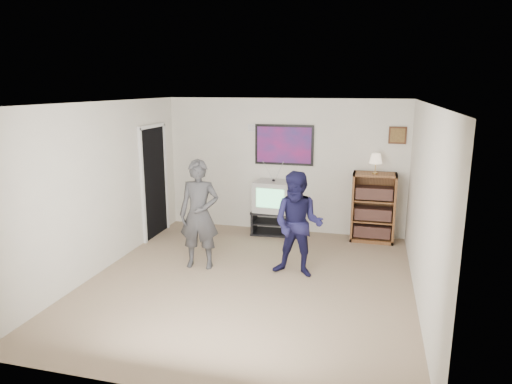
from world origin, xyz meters
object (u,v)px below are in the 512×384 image
at_px(bookshelf, 373,207).
at_px(person_short, 298,225).
at_px(media_stand, 276,222).
at_px(person_tall, 199,214).
at_px(crt_television, 273,196).

height_order(bookshelf, person_short, person_short).
bearing_deg(bookshelf, media_stand, -178.37).
xyz_separation_m(media_stand, person_short, (0.71, -1.81, 0.55)).
bearing_deg(media_stand, person_tall, -116.51).
distance_m(person_tall, person_short, 1.49).
height_order(bookshelf, person_tall, person_tall).
bearing_deg(bookshelf, person_short, -119.38).
xyz_separation_m(crt_television, person_tall, (-0.73, -1.86, 0.10)).
distance_m(media_stand, crt_television, 0.51).
bearing_deg(crt_television, person_tall, -107.53).
xyz_separation_m(media_stand, crt_television, (-0.05, 0.00, 0.50)).
bearing_deg(person_tall, media_stand, 60.23).
bearing_deg(crt_television, media_stand, 3.99).
xyz_separation_m(bookshelf, person_short, (-1.05, -1.86, 0.16)).
relative_size(media_stand, person_tall, 0.55).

